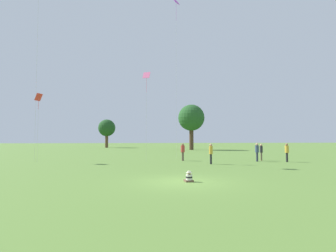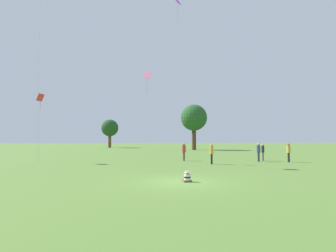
# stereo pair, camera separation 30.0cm
# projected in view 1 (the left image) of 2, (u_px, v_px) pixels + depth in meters

# --- Properties ---
(ground_plane) EXTENTS (300.00, 300.00, 0.00)m
(ground_plane) POSITION_uv_depth(u_px,v_px,m) (182.00, 182.00, 13.62)
(ground_plane) COLOR #567A33
(seated_toddler) EXTENTS (0.45, 0.54, 0.57)m
(seated_toddler) POSITION_uv_depth(u_px,v_px,m) (189.00, 177.00, 13.62)
(seated_toddler) COLOR brown
(seated_toddler) RESTS_ON ground
(person_standing_0) EXTENTS (0.51, 0.51, 1.80)m
(person_standing_0) POSITION_uv_depth(u_px,v_px,m) (183.00, 150.00, 27.12)
(person_standing_0) COLOR brown
(person_standing_0) RESTS_ON ground
(person_standing_1) EXTENTS (0.50, 0.50, 1.82)m
(person_standing_1) POSITION_uv_depth(u_px,v_px,m) (287.00, 151.00, 25.63)
(person_standing_1) COLOR black
(person_standing_1) RESTS_ON ground
(person_standing_2) EXTENTS (0.40, 0.40, 1.82)m
(person_standing_2) POSITION_uv_depth(u_px,v_px,m) (211.00, 152.00, 23.40)
(person_standing_2) COLOR black
(person_standing_2) RESTS_ON ground
(person_standing_3) EXTENTS (0.44, 0.44, 1.83)m
(person_standing_3) POSITION_uv_depth(u_px,v_px,m) (257.00, 150.00, 26.22)
(person_standing_3) COLOR #282D42
(person_standing_3) RESTS_ON ground
(person_standing_4) EXTENTS (0.36, 0.36, 1.74)m
(person_standing_4) POSITION_uv_depth(u_px,v_px,m) (261.00, 150.00, 27.19)
(person_standing_4) COLOR brown
(person_standing_4) RESTS_ON ground
(kite_1) EXTENTS (0.61, 0.83, 6.67)m
(kite_1) POSITION_uv_depth(u_px,v_px,m) (39.00, 99.00, 25.48)
(kite_1) COLOR red
(kite_1) RESTS_ON ground
(kite_2) EXTENTS (0.78, 0.59, 8.83)m
(kite_2) POSITION_uv_depth(u_px,v_px,m) (146.00, 79.00, 25.64)
(kite_2) COLOR pink
(kite_2) RESTS_ON ground
(kite_3) EXTENTS (1.08, 1.06, 20.44)m
(kite_3) POSITION_uv_depth(u_px,v_px,m) (176.00, 10.00, 33.80)
(kite_3) COLOR #B738C6
(kite_3) RESTS_ON ground
(distant_tree_0) EXTENTS (4.58, 4.58, 7.63)m
(distant_tree_0) POSITION_uv_depth(u_px,v_px,m) (107.00, 128.00, 70.74)
(distant_tree_0) COLOR brown
(distant_tree_0) RESTS_ON ground
(distant_tree_1) EXTENTS (5.60, 5.60, 9.66)m
(distant_tree_1) POSITION_uv_depth(u_px,v_px,m) (191.00, 118.00, 55.81)
(distant_tree_1) COLOR #473323
(distant_tree_1) RESTS_ON ground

